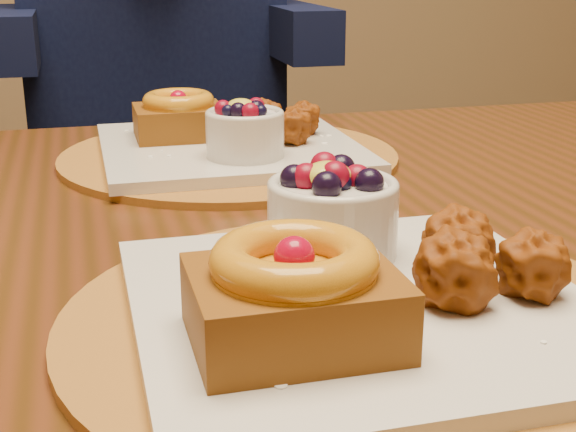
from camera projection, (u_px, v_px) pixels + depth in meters
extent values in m
cube|color=#39200A|center=(276.00, 241.00, 0.71)|extent=(1.60, 0.90, 0.04)
cylinder|color=brown|center=(361.00, 321.00, 0.50)|extent=(0.38, 0.38, 0.01)
cube|color=silver|center=(361.00, 306.00, 0.50)|extent=(0.28, 0.28, 0.01)
cube|color=#471D06|center=(294.00, 307.00, 0.44)|extent=(0.11, 0.09, 0.04)
torus|color=#9F5A09|center=(294.00, 260.00, 0.43)|extent=(0.09, 0.09, 0.02)
sphere|color=maroon|center=(294.00, 256.00, 0.43)|extent=(0.02, 0.02, 0.02)
sphere|color=#833A09|center=(458.00, 242.00, 0.53)|extent=(0.04, 0.04, 0.04)
sphere|color=#833A09|center=(454.00, 273.00, 0.48)|extent=(0.04, 0.04, 0.04)
sphere|color=#833A09|center=(532.00, 265.00, 0.49)|extent=(0.04, 0.04, 0.04)
cylinder|color=silver|center=(333.00, 220.00, 0.56)|extent=(0.09, 0.09, 0.05)
torus|color=silver|center=(333.00, 185.00, 0.55)|extent=(0.09, 0.09, 0.01)
ellipsoid|color=gold|center=(328.00, 174.00, 0.55)|extent=(0.03, 0.03, 0.02)
cylinder|color=brown|center=(229.00, 156.00, 0.91)|extent=(0.38, 0.38, 0.01)
cube|color=silver|center=(229.00, 148.00, 0.90)|extent=(0.28, 0.28, 0.01)
cube|color=#471D06|center=(179.00, 122.00, 0.92)|extent=(0.10, 0.08, 0.04)
torus|color=#9F5A09|center=(178.00, 101.00, 0.91)|extent=(0.08, 0.08, 0.02)
sphere|color=maroon|center=(178.00, 99.00, 0.91)|extent=(0.02, 0.02, 0.02)
sphere|color=#833A09|center=(293.00, 128.00, 0.89)|extent=(0.04, 0.04, 0.04)
sphere|color=#833A09|center=(263.00, 121.00, 0.93)|extent=(0.04, 0.04, 0.04)
sphere|color=#833A09|center=(302.00, 119.00, 0.94)|extent=(0.04, 0.04, 0.04)
cylinder|color=silver|center=(245.00, 135.00, 0.83)|extent=(0.08, 0.08, 0.05)
torus|color=silver|center=(245.00, 114.00, 0.83)|extent=(0.08, 0.08, 0.01)
ellipsoid|color=gold|center=(241.00, 106.00, 0.82)|extent=(0.03, 0.03, 0.02)
cube|color=black|center=(161.00, 200.00, 1.69)|extent=(0.57, 0.57, 0.04)
cylinder|color=black|center=(50.00, 352.00, 1.58)|extent=(0.04, 0.04, 0.46)
cylinder|color=black|center=(256.00, 351.00, 1.58)|extent=(0.04, 0.04, 0.46)
cylinder|color=black|center=(95.00, 274.00, 1.96)|extent=(0.04, 0.04, 0.46)
cylinder|color=black|center=(260.00, 273.00, 1.97)|extent=(0.04, 0.04, 0.46)
cube|color=black|center=(168.00, 70.00, 1.82)|extent=(0.46, 0.14, 0.49)
cube|color=black|center=(150.00, 15.00, 1.47)|extent=(0.46, 0.24, 0.65)
cube|color=black|center=(11.00, 37.00, 1.31)|extent=(0.09, 0.33, 0.09)
cube|color=black|center=(293.00, 30.00, 1.42)|extent=(0.09, 0.33, 0.09)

